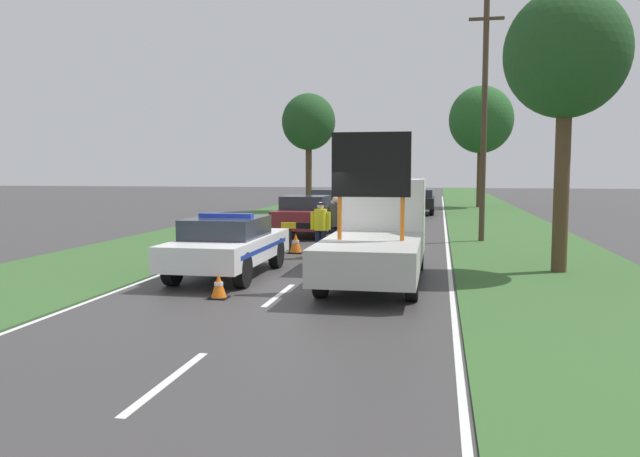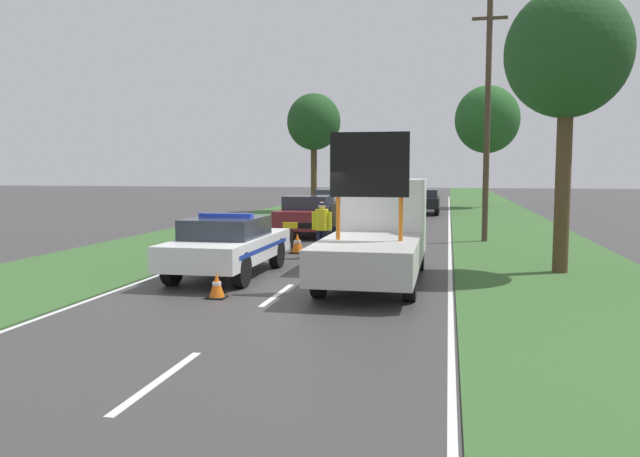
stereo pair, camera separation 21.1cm
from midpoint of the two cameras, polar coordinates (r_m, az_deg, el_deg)
ground_plane at (r=13.77m, az=-3.16°, el=-5.29°), size 160.00×160.00×0.00m
lane_markings at (r=28.86m, az=4.27°, el=0.28°), size 7.04×67.35×0.01m
grass_verge_left at (r=34.50m, az=-4.80°, el=1.11°), size 4.86×120.00×0.03m
grass_verge_right at (r=33.34m, az=15.49°, el=0.79°), size 4.86×120.00×0.03m
police_car at (r=15.15m, az=-8.79°, el=-1.45°), size 1.86×4.72×1.52m
work_truck at (r=14.89m, az=5.02°, el=-0.16°), size 2.04×6.23×3.32m
road_barrier at (r=18.97m, az=0.27°, el=0.01°), size 2.83×0.08×0.94m
police_officer at (r=18.03m, az=-0.29°, el=0.34°), size 0.59×0.37×1.63m
pedestrian_civilian at (r=18.38m, az=1.17°, el=0.69°), size 0.64×0.41×1.79m
traffic_cone_near_police at (r=19.24m, az=-2.55°, el=-1.35°), size 0.44×0.44×0.61m
traffic_cone_centre_front at (r=20.09m, az=0.88°, el=-0.93°), size 0.51×0.51×0.70m
traffic_cone_near_truck at (r=12.60m, az=-9.72°, el=-5.20°), size 0.36×0.36×0.51m
queued_car_wagon_maroon at (r=24.34m, az=-1.53°, el=1.24°), size 1.90×4.09×1.56m
queued_car_sedan_silver at (r=30.64m, az=0.87°, el=2.15°), size 1.93×3.95×1.62m
queued_car_sedan_black at (r=37.16m, az=8.91°, el=2.54°), size 1.71×4.52×1.43m
roadside_tree_near_left at (r=44.27m, az=14.39°, el=9.58°), size 4.33×4.33×8.26m
roadside_tree_near_right at (r=16.63m, az=21.24°, el=14.50°), size 2.96×2.96×6.91m
roadside_tree_mid_left at (r=38.65m, az=-1.20°, el=9.65°), size 3.27×3.27×7.23m
utility_pole at (r=22.93m, az=14.53°, el=9.91°), size 1.20×0.20×8.64m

